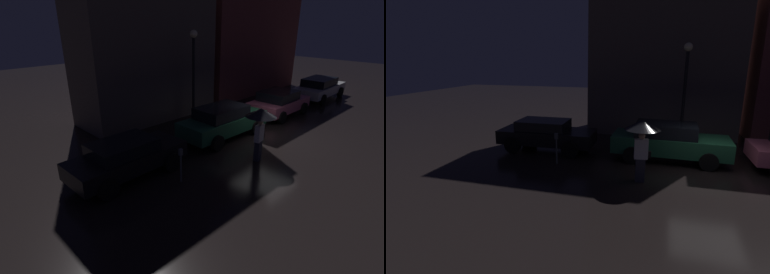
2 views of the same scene
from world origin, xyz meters
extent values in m
plane|color=black|center=(0.00, 0.00, 0.00)|extent=(60.00, 60.00, 0.00)
cube|color=#564C47|center=(-1.94, 6.50, 5.24)|extent=(7.50, 3.00, 10.47)
cube|color=black|center=(-6.64, 1.48, 0.64)|extent=(4.21, 1.76, 0.58)
cube|color=black|center=(-6.81, 1.48, 1.14)|extent=(2.21, 1.51, 0.43)
cylinder|color=black|center=(-5.35, 2.31, 0.35)|extent=(0.71, 0.22, 0.71)
cylinder|color=black|center=(-5.35, 0.65, 0.35)|extent=(0.71, 0.22, 0.71)
cylinder|color=black|center=(-7.94, 2.31, 0.35)|extent=(0.71, 0.22, 0.71)
cylinder|color=black|center=(-7.94, 0.65, 0.35)|extent=(0.71, 0.22, 0.71)
cube|color=#1E5638|center=(-1.44, 1.52, 0.67)|extent=(4.51, 1.81, 0.67)
cube|color=black|center=(-1.62, 1.52, 1.25)|extent=(2.36, 1.55, 0.50)
cylinder|color=black|center=(-0.06, 2.36, 0.34)|extent=(0.68, 0.22, 0.68)
cylinder|color=black|center=(-0.06, 0.67, 0.34)|extent=(0.68, 0.22, 0.68)
cylinder|color=black|center=(-2.83, 2.36, 0.34)|extent=(0.68, 0.22, 0.68)
cylinder|color=black|center=(-2.83, 0.67, 0.34)|extent=(0.68, 0.22, 0.68)
cylinder|color=black|center=(2.20, 2.42, 0.33)|extent=(0.65, 0.22, 0.65)
cube|color=#383842|center=(-2.39, -1.01, 0.40)|extent=(0.33, 0.24, 0.80)
cube|color=white|center=(-2.39, -1.01, 1.14)|extent=(0.46, 0.26, 0.67)
sphere|color=tan|center=(-2.39, -1.01, 1.58)|extent=(0.22, 0.22, 0.22)
cylinder|color=black|center=(-2.39, -1.01, 1.40)|extent=(0.02, 0.02, 0.79)
cone|color=black|center=(-2.39, -1.01, 1.95)|extent=(1.15, 1.15, 0.32)
cube|color=black|center=(-2.15, -1.01, 0.97)|extent=(0.17, 0.12, 0.22)
cylinder|color=#4C5154|center=(-5.63, -0.13, 0.50)|extent=(0.06, 0.06, 1.00)
cube|color=#4C5154|center=(-5.63, -0.13, 1.11)|extent=(0.12, 0.10, 0.22)
cylinder|color=black|center=(-0.90, 4.02, 2.14)|extent=(0.14, 0.14, 4.28)
sphere|color=#F9EAB7|center=(-0.90, 4.02, 4.46)|extent=(0.38, 0.38, 0.38)
camera|label=1|loc=(-11.63, -6.73, 5.23)|focal=28.00mm
camera|label=2|loc=(-1.83, -10.50, 4.01)|focal=28.00mm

